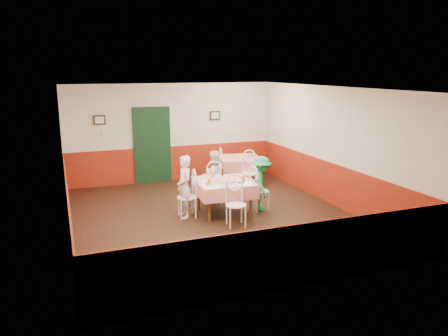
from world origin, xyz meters
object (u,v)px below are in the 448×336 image
object	(u,v)px
chair_near	(236,205)
pizza	(225,180)
diner_left	(184,187)
beer_bottle	(222,172)
chair_right	(259,191)
diner_right	(262,183)
chair_second_b	(250,174)
glass_c	(213,174)
chair_second_a	(215,170)
chair_far	(214,185)
wallet	(241,182)
second_table	(239,170)
glass_b	(243,178)
diner_far	(213,177)
glass_a	(209,182)
chair_left	(187,197)
main_table	(224,197)

from	to	relation	value
chair_near	pizza	size ratio (longest dim) A/B	1.98
diner_left	beer_bottle	bearing A→B (deg)	105.32
chair_right	beer_bottle	size ratio (longest dim) A/B	4.45
beer_bottle	diner_right	world-z (taller)	diner_right
chair_second_b	diner_right	xyz separation A→B (m)	(-0.46, -1.64, 0.18)
pizza	glass_c	bearing A→B (deg)	107.24
pizza	diner_right	xyz separation A→B (m)	(0.88, -0.02, -0.15)
chair_second_a	chair_second_b	xyz separation A→B (m)	(0.75, -0.75, 0.00)
chair_far	glass_c	size ratio (longest dim) A/B	7.00
chair_near	chair_second_a	size ratio (longest dim) A/B	1.00
beer_bottle	wallet	size ratio (longest dim) A/B	1.84
second_table	glass_b	world-z (taller)	glass_b
second_table	diner_far	distance (m)	1.95
chair_second_a	glass_a	size ratio (longest dim) A/B	7.08
chair_left	diner_far	distance (m)	1.25
main_table	diner_far	world-z (taller)	diner_far
glass_a	wallet	size ratio (longest dim) A/B	1.16
chair_second_b	pizza	bearing A→B (deg)	-118.74
chair_second_a	glass_b	size ratio (longest dim) A/B	6.14
glass_c	main_table	bearing A→B (deg)	-73.06
pizza	diner_far	distance (m)	0.95
glass_b	diner_far	size ratio (longest dim) A/B	0.11
chair_near	pizza	xyz separation A→B (m)	(0.07, 0.81, 0.33)
pizza	chair_near	bearing A→B (deg)	-95.21
chair_second_a	diner_far	world-z (taller)	diner_far
chair_left	diner_left	bearing A→B (deg)	-88.11
diner_left	chair_second_b	bearing A→B (deg)	120.94
glass_c	diner_far	bearing A→B (deg)	69.75
glass_c	diner_left	distance (m)	0.86
chair_left	chair_second_b	bearing A→B (deg)	130.41
chair_second_b	diner_far	world-z (taller)	diner_far
main_table	beer_bottle	size ratio (longest dim) A/B	6.03
glass_a	diner_far	world-z (taller)	diner_far
diner_right	chair_left	bearing A→B (deg)	104.67
second_table	glass_b	distance (m)	2.79
diner_right	wallet	bearing A→B (deg)	131.06
wallet	diner_right	world-z (taller)	diner_right
diner_right	second_table	bearing A→B (deg)	7.74
glass_b	chair_second_a	bearing A→B (deg)	84.70
chair_far	chair_second_b	distance (m)	1.49
chair_second_b	glass_b	bearing A→B (deg)	-107.67
diner_far	main_table	bearing A→B (deg)	76.67
glass_b	diner_far	distance (m)	1.19
chair_right	chair_near	size ratio (longest dim) A/B	1.00
chair_far	glass_a	distance (m)	1.22
glass_a	diner_left	size ratio (longest dim) A/B	0.09
chair_far	chair_second_a	distance (m)	1.58
chair_far	chair_left	bearing A→B (deg)	56.77
second_table	chair_second_b	bearing A→B (deg)	-90.00
glass_b	diner_right	xyz separation A→B (m)	(0.53, 0.18, -0.21)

